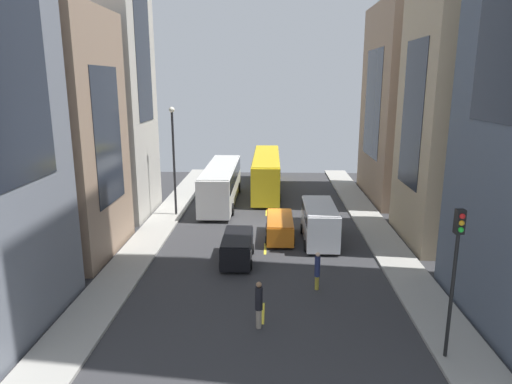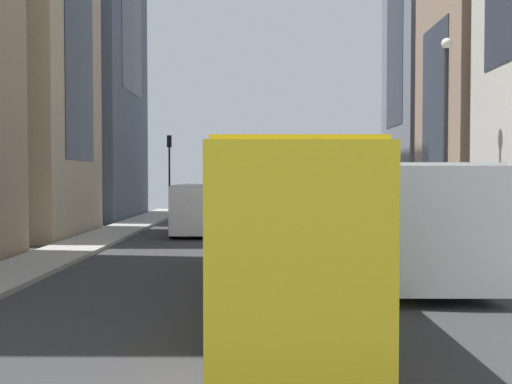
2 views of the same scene
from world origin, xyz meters
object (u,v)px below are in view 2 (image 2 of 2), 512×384
object	(u,v)px
streetcar_yellow	(280,212)
traffic_light_near_corner	(169,159)
city_bus_white	(391,206)
car_orange_0	(248,218)
pedestrian_crossing_mid	(222,205)
car_black_1	(294,211)
pedestrian_crossing_near	(266,201)
delivery_van_white	(197,205)

from	to	relation	value
streetcar_yellow	traffic_light_near_corner	world-z (taller)	traffic_light_near_corner
city_bus_white	streetcar_yellow	xyz separation A→B (m)	(3.91, 4.71, 0.12)
car_orange_0	pedestrian_crossing_mid	world-z (taller)	pedestrian_crossing_mid
pedestrian_crossing_mid	traffic_light_near_corner	bearing A→B (deg)	-130.39
traffic_light_near_corner	car_orange_0	bearing A→B (deg)	113.99
car_orange_0	car_black_1	xyz separation A→B (m)	(-2.60, -4.19, 0.06)
city_bus_white	car_black_1	bearing A→B (deg)	-79.87
city_bus_white	car_orange_0	size ratio (longest dim) A/B	2.63
car_black_1	pedestrian_crossing_near	bearing A→B (deg)	-78.86
city_bus_white	pedestrian_crossing_near	distance (m)	21.36
car_orange_0	traffic_light_near_corner	distance (m)	15.55
car_black_1	traffic_light_near_corner	size ratio (longest dim) A/B	0.70
city_bus_white	traffic_light_near_corner	xyz separation A→B (m)	(11.18, -23.11, 2.24)
streetcar_yellow	car_black_1	world-z (taller)	streetcar_yellow
delivery_van_white	traffic_light_near_corner	world-z (taller)	traffic_light_near_corner
delivery_van_white	pedestrian_crossing_mid	bearing A→B (deg)	-96.67
city_bus_white	car_orange_0	world-z (taller)	city_bus_white
city_bus_white	car_orange_0	bearing A→B (deg)	-61.54
car_black_1	pedestrian_crossing_near	size ratio (longest dim) A/B	1.91
city_bus_white	pedestrian_crossing_near	world-z (taller)	city_bus_white
city_bus_white	traffic_light_near_corner	distance (m)	25.77
car_orange_0	pedestrian_crossing_near	bearing A→B (deg)	-95.41
city_bus_white	traffic_light_near_corner	bearing A→B (deg)	-64.18
delivery_van_white	pedestrian_crossing_mid	xyz separation A→B (m)	(-0.84, -7.20, -0.41)
delivery_van_white	car_orange_0	distance (m)	2.78
traffic_light_near_corner	streetcar_yellow	bearing A→B (deg)	104.64
streetcar_yellow	pedestrian_crossing_near	bearing A→B (deg)	-90.05
pedestrian_crossing_near	traffic_light_near_corner	size ratio (longest dim) A/B	0.37
city_bus_white	car_black_1	size ratio (longest dim) A/B	2.95
city_bus_white	car_black_1	world-z (taller)	city_bus_white
car_orange_0	pedestrian_crossing_mid	xyz separation A→B (m)	(1.79, -7.87, 0.21)
city_bus_white	pedestrian_crossing_near	size ratio (longest dim) A/B	5.65
city_bus_white	streetcar_yellow	world-z (taller)	streetcar_yellow
car_orange_0	pedestrian_crossing_mid	size ratio (longest dim) A/B	2.28
pedestrian_crossing_near	streetcar_yellow	bearing A→B (deg)	-45.59
city_bus_white	delivery_van_white	distance (m)	12.51
pedestrian_crossing_near	pedestrian_crossing_mid	distance (m)	4.85
car_black_1	delivery_van_white	bearing A→B (deg)	33.96
streetcar_yellow	pedestrian_crossing_near	world-z (taller)	streetcar_yellow
pedestrian_crossing_mid	city_bus_white	bearing A→B (deg)	35.11
city_bus_white	streetcar_yellow	distance (m)	6.12
city_bus_white	pedestrian_crossing_near	bearing A→B (deg)	-79.50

